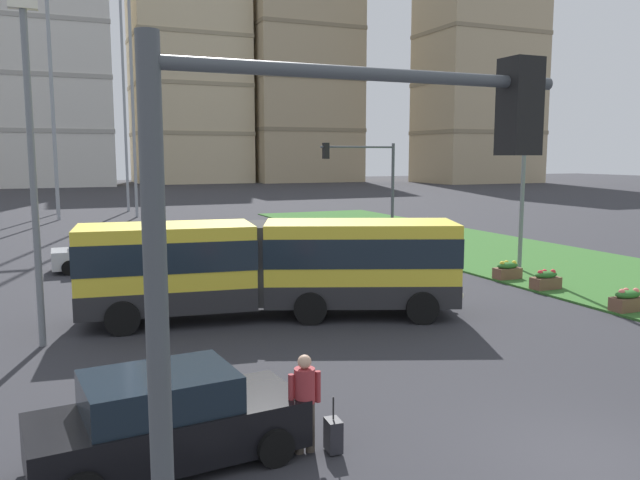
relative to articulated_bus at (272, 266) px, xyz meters
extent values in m
plane|color=#2D2D33|center=(1.82, -11.32, -1.65)|extent=(260.00, 260.00, 0.00)
cube|color=yellow|center=(2.72, -0.75, 0.07)|extent=(6.50, 4.57, 2.55)
cube|color=#262628|center=(2.72, -0.75, -0.85)|extent=(6.53, 4.59, 0.70)
cube|color=#19232D|center=(2.72, -0.75, 0.50)|extent=(6.55, 4.62, 0.90)
cube|color=yellow|center=(-3.14, 0.78, 0.07)|extent=(5.48, 3.16, 2.55)
cube|color=#262628|center=(-3.14, 0.78, -0.85)|extent=(5.51, 3.19, 0.70)
cube|color=#19232D|center=(-3.14, 0.78, 0.50)|extent=(5.53, 3.21, 0.90)
cylinder|color=#383838|center=(-0.06, 0.37, 0.07)|extent=(2.40, 2.40, 2.45)
cylinder|color=black|center=(4.86, -0.27, -1.15)|extent=(1.03, 0.63, 1.00)
cylinder|color=black|center=(3.92, -2.59, -1.15)|extent=(1.03, 0.63, 1.00)
cylinder|color=black|center=(1.70, 1.01, -1.15)|extent=(1.03, 0.63, 1.00)
cylinder|color=black|center=(0.77, -1.31, -1.15)|extent=(1.03, 0.63, 1.00)
cylinder|color=black|center=(-4.26, 2.19, -1.15)|extent=(1.03, 0.41, 1.00)
cylinder|color=black|center=(-4.59, -0.29, -1.15)|extent=(1.03, 0.41, 1.00)
sphere|color=#F9EFC6|center=(5.86, -1.05, -0.85)|extent=(0.24, 0.24, 0.24)
sphere|color=#F9EFC6|center=(5.18, -2.72, -0.85)|extent=(0.24, 0.24, 0.24)
cube|color=#B7BABF|center=(-4.18, 10.99, -1.07)|extent=(4.42, 1.85, 0.80)
cube|color=black|center=(-4.33, 10.99, -0.37)|extent=(2.39, 1.71, 0.60)
cylinder|color=black|center=(-2.67, 11.87, -1.33)|extent=(0.64, 0.23, 0.64)
cylinder|color=black|center=(-2.69, 10.07, -1.33)|extent=(0.64, 0.23, 0.64)
cylinder|color=black|center=(-5.67, 11.90, -1.33)|extent=(0.64, 0.23, 0.64)
cylinder|color=black|center=(-5.69, 10.10, -1.33)|extent=(0.64, 0.23, 0.64)
cube|color=black|center=(-4.68, -8.47, -1.07)|extent=(4.55, 2.19, 0.80)
cube|color=black|center=(-4.83, -8.49, -0.37)|extent=(2.52, 1.89, 0.60)
cylinder|color=black|center=(-3.27, -7.44, -1.33)|extent=(0.66, 0.28, 0.64)
cylinder|color=black|center=(-3.11, -9.23, -1.33)|extent=(0.66, 0.28, 0.64)
cylinder|color=black|center=(-6.26, -7.71, -1.33)|extent=(0.66, 0.28, 0.64)
cylinder|color=#4C4238|center=(-2.58, -8.97, -1.20)|extent=(0.16, 0.16, 0.90)
cylinder|color=#4C4238|center=(-2.38, -8.98, -1.20)|extent=(0.16, 0.16, 0.90)
cylinder|color=maroon|center=(-2.48, -8.98, -0.45)|extent=(0.36, 0.36, 0.60)
sphere|color=tan|center=(-2.48, -8.98, -0.03)|extent=(0.24, 0.24, 0.24)
cylinder|color=maroon|center=(-2.72, -8.96, -0.50)|extent=(0.10, 0.10, 0.55)
cylinder|color=maroon|center=(-2.24, -8.99, -0.50)|extent=(0.10, 0.10, 0.55)
cube|color=#232328|center=(-2.03, -9.18, -1.34)|extent=(0.26, 0.38, 0.56)
cylinder|color=black|center=(-2.03, -9.18, -0.85)|extent=(0.03, 0.03, 0.40)
cube|color=brown|center=(10.79, -4.05, -1.35)|extent=(1.10, 0.56, 0.44)
ellipsoid|color=#2D6B28|center=(10.79, -4.05, -1.03)|extent=(0.99, 0.50, 0.28)
sphere|color=#EF7566|center=(10.51, -4.05, -0.93)|extent=(0.20, 0.20, 0.20)
sphere|color=#EF7566|center=(10.79, -3.97, -0.93)|extent=(0.20, 0.20, 0.20)
sphere|color=#EF7566|center=(11.07, -4.11, -0.93)|extent=(0.20, 0.20, 0.20)
cube|color=brown|center=(10.79, -0.34, -1.35)|extent=(1.10, 0.56, 0.44)
ellipsoid|color=#2D6B28|center=(10.79, -0.34, -1.03)|extent=(0.99, 0.50, 0.28)
sphere|color=red|center=(10.51, -0.34, -0.93)|extent=(0.20, 0.20, 0.20)
sphere|color=red|center=(10.79, -0.26, -0.93)|extent=(0.20, 0.20, 0.20)
sphere|color=red|center=(11.07, -0.40, -0.93)|extent=(0.20, 0.20, 0.20)
cube|color=brown|center=(10.79, 1.84, -1.35)|extent=(1.10, 0.56, 0.44)
ellipsoid|color=#2D6B28|center=(10.79, 1.84, -1.03)|extent=(0.99, 0.50, 0.28)
sphere|color=yellow|center=(10.51, 1.84, -0.93)|extent=(0.20, 0.20, 0.20)
sphere|color=yellow|center=(10.79, 1.92, -0.93)|extent=(0.20, 0.20, 0.20)
sphere|color=yellow|center=(11.07, 1.78, -0.93)|extent=(0.20, 0.20, 0.20)
cylinder|color=#474C51|center=(-5.68, -14.32, 1.29)|extent=(0.16, 0.16, 5.89)
cylinder|color=#474C51|center=(-4.02, -14.32, 4.04)|extent=(3.31, 0.10, 0.10)
cube|color=black|center=(-2.67, -14.32, 3.84)|extent=(0.28, 0.28, 0.80)
sphere|color=red|center=(-2.67, -14.32, 4.09)|extent=(0.16, 0.16, 0.16)
sphere|color=yellow|center=(-2.67, -14.32, 3.83)|extent=(0.16, 0.16, 0.16)
sphere|color=green|center=(-2.67, -14.32, 3.57)|extent=(0.16, 0.16, 0.16)
cylinder|color=#474C51|center=(10.39, 10.68, 1.20)|extent=(0.16, 0.16, 5.71)
cylinder|color=#474C51|center=(8.31, 10.68, 3.86)|extent=(4.16, 0.10, 0.10)
cube|color=black|center=(6.53, 10.68, 3.66)|extent=(0.28, 0.28, 0.80)
sphere|color=red|center=(6.53, 10.68, 3.91)|extent=(0.16, 0.16, 0.16)
sphere|color=yellow|center=(6.53, 10.68, 3.65)|extent=(0.16, 0.16, 0.16)
sphere|color=green|center=(6.53, 10.68, 3.39)|extent=(0.16, 0.16, 0.16)
cylinder|color=slate|center=(-6.68, -0.49, 2.72)|extent=(0.18, 0.18, 8.74)
cube|color=white|center=(-6.68, -0.49, 7.19)|extent=(0.70, 0.28, 0.20)
cylinder|color=slate|center=(12.69, 3.34, 2.79)|extent=(0.18, 0.18, 8.89)
cube|color=white|center=(12.69, 3.34, 7.34)|extent=(0.70, 0.28, 0.20)
cube|color=silver|center=(-4.97, 97.20, 24.01)|extent=(17.66, 15.71, 51.33)
cube|color=#A4A099|center=(-4.97, 97.20, 7.25)|extent=(17.86, 15.91, 0.70)
cube|color=#A4A099|center=(-4.97, 97.20, 15.81)|extent=(17.86, 15.91, 0.70)
cube|color=#A4A099|center=(-4.97, 97.20, 24.36)|extent=(17.86, 15.91, 0.70)
cube|color=beige|center=(18.63, 101.82, 19.95)|extent=(20.14, 16.72, 43.21)
cube|color=#9C8D6E|center=(18.63, 101.82, 7.34)|extent=(20.34, 16.92, 0.70)
cube|color=#9C8D6E|center=(18.63, 101.82, 15.98)|extent=(20.34, 16.92, 0.70)
cube|color=#9C8D6E|center=(18.63, 101.82, 24.62)|extent=(20.34, 16.92, 0.70)
cube|color=tan|center=(39.71, 99.44, 17.29)|extent=(20.32, 17.79, 37.90)
cube|color=#85765B|center=(39.71, 99.44, 8.17)|extent=(20.52, 17.99, 0.70)
cube|color=#85765B|center=(39.71, 99.44, 17.64)|extent=(20.52, 17.99, 0.70)
cube|color=#85765B|center=(39.71, 99.44, 27.12)|extent=(20.52, 17.99, 0.70)
cube|color=tan|center=(68.32, 80.74, 20.60)|extent=(20.73, 14.60, 44.50)
cube|color=#85765B|center=(68.32, 80.74, 7.60)|extent=(20.93, 14.80, 0.70)
cube|color=#85765B|center=(68.32, 80.74, 16.50)|extent=(20.93, 14.80, 0.70)
cube|color=#85765B|center=(68.32, 80.74, 25.40)|extent=(20.93, 14.80, 0.70)
cylinder|color=gray|center=(0.29, 41.52, 16.83)|extent=(0.24, 0.24, 36.96)
camera|label=1|loc=(-6.31, -18.61, 3.44)|focal=35.57mm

